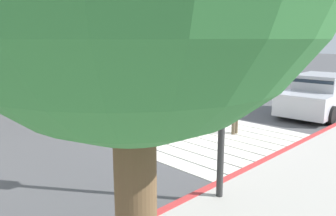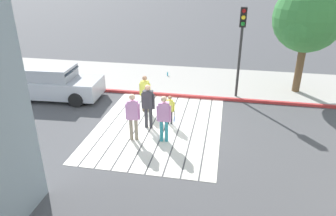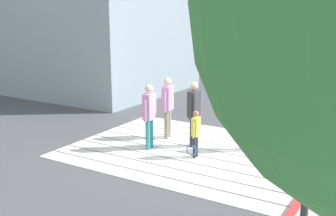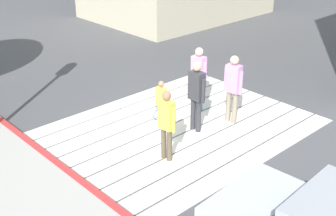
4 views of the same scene
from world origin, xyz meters
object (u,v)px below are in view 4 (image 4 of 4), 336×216
object	(u,v)px
pedestrian_teen_behind	(233,84)
pedestrian_adult_side	(167,121)
pedestrian_adult_lead	(199,74)
pedestrian_adult_trailing	(196,92)
pedestrian_child_with_racket	(161,101)

from	to	relation	value
pedestrian_teen_behind	pedestrian_adult_side	bearing A→B (deg)	-175.07
pedestrian_adult_lead	pedestrian_teen_behind	xyz separation A→B (m)	(0.09, -1.10, 0.02)
pedestrian_adult_trailing	pedestrian_adult_side	world-z (taller)	pedestrian_adult_trailing
pedestrian_adult_lead	pedestrian_child_with_racket	xyz separation A→B (m)	(-1.38, -0.03, -0.35)
pedestrian_adult_lead	pedestrian_child_with_racket	bearing A→B (deg)	-178.68
pedestrian_adult_lead	pedestrian_adult_trailing	size ratio (longest dim) A/B	0.98
pedestrian_adult_trailing	pedestrian_adult_lead	bearing A→B (deg)	41.10
pedestrian_adult_trailing	pedestrian_adult_side	distance (m)	1.55
pedestrian_adult_trailing	pedestrian_teen_behind	size ratio (longest dim) A/B	1.00
pedestrian_adult_lead	pedestrian_adult_side	distance (m)	2.72
pedestrian_teen_behind	pedestrian_child_with_racket	xyz separation A→B (m)	(-1.47, 1.07, -0.36)
pedestrian_child_with_racket	pedestrian_adult_lead	bearing A→B (deg)	1.32
pedestrian_adult_trailing	pedestrian_child_with_racket	size ratio (longest dim) A/B	1.47
pedestrian_child_with_racket	pedestrian_adult_side	bearing A→B (deg)	-127.92
pedestrian_adult_lead	pedestrian_adult_trailing	distance (m)	1.23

